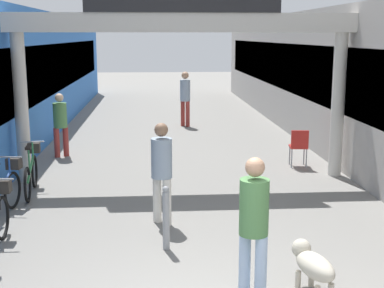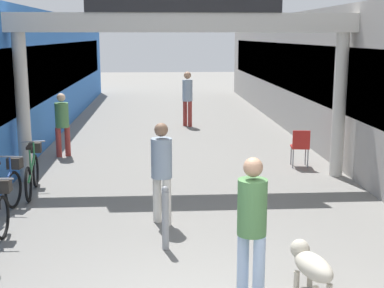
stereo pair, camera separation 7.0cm
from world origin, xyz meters
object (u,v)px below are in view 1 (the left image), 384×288
Objects in this scene: pedestrian_companion at (162,167)px; pedestrian_carrying_crate at (60,121)px; dog_on_leash at (312,264)px; bicycle_blue_third at (2,191)px; bollard_post_metal at (166,217)px; pedestrian_with_dog at (254,219)px; pedestrian_elderly_walking at (185,95)px; cafe_chair_red_nearer at (299,144)px; bicycle_green_farthest at (32,171)px.

pedestrian_companion is 1.04× the size of pedestrian_carrying_crate.
bicycle_blue_third is (-4.45, 3.12, 0.07)m from dog_on_leash.
pedestrian_companion is at bearing 92.09° from bollard_post_metal.
pedestrian_companion reaches higher than pedestrian_carrying_crate.
pedestrian_elderly_walking is (-0.07, 12.13, 0.10)m from pedestrian_with_dog.
pedestrian_elderly_walking reaches higher than cafe_chair_red_nearer.
bicycle_blue_third and bicycle_green_farthest have the same top height.
pedestrian_elderly_walking is 12.10m from dog_on_leash.
bicycle_blue_third reaches higher than dog_on_leash.
pedestrian_with_dog reaches higher than dog_on_leash.
pedestrian_with_dog is at bearing -109.77° from cafe_chair_red_nearer.
dog_on_leash is at bearing -40.47° from bollard_post_metal.
bollard_post_metal is at bearing -87.91° from pedestrian_companion.
bicycle_blue_third reaches higher than cafe_chair_red_nearer.
dog_on_leash is at bearing -35.03° from bicycle_blue_third.
pedestrian_with_dog reaches higher than bicycle_green_farthest.
pedestrian_companion reaches higher than bollard_post_metal.
pedestrian_with_dog is 1.88m from bollard_post_metal.
pedestrian_with_dog is at bearing -65.79° from pedestrian_carrying_crate.
pedestrian_companion is 1.19m from bollard_post_metal.
pedestrian_companion is 4.87m from cafe_chair_red_nearer.
pedestrian_with_dog is at bearing -89.67° from pedestrian_elderly_walking.
dog_on_leash is (0.73, 0.08, -0.61)m from pedestrian_with_dog.
bicycle_blue_third is at bearing 144.97° from dog_on_leash.
bicycle_green_farthest is (-4.26, 4.46, 0.07)m from dog_on_leash.
pedestrian_companion is at bearing 124.44° from dog_on_leash.
cafe_chair_red_nearer is (1.51, 6.15, 0.17)m from dog_on_leash.
pedestrian_carrying_crate is at bearing 165.17° from cafe_chair_red_nearer.
pedestrian_with_dog reaches higher than pedestrian_companion.
pedestrian_with_dog is 8.49m from pedestrian_carrying_crate.
bicycle_green_farthest is (0.19, 1.35, 0.00)m from bicycle_blue_third.
bicycle_green_farthest is (-3.52, 4.54, -0.54)m from pedestrian_with_dog.
pedestrian_with_dog is 1.91× the size of cafe_chair_red_nearer.
dog_on_leash is 6.17m from bicycle_green_farthest.
pedestrian_carrying_crate reaches higher than dog_on_leash.
pedestrian_elderly_walking is at bearing 85.13° from bollard_post_metal.
pedestrian_with_dog is 6.63m from cafe_chair_red_nearer.
pedestrian_companion is 2.01× the size of dog_on_leash.
pedestrian_with_dog is 0.92× the size of pedestrian_elderly_walking.
pedestrian_with_dog is at bearing -57.62° from bollard_post_metal.
dog_on_leash is (4.22, -7.67, -0.55)m from pedestrian_carrying_crate.
dog_on_leash is (0.80, -12.05, -0.70)m from pedestrian_elderly_walking.
bicycle_green_farthest is 3.95m from bollard_post_metal.
dog_on_leash is at bearing -103.77° from cafe_chair_red_nearer.
bicycle_blue_third is (-2.70, 0.58, -0.52)m from pedestrian_companion.
bollard_post_metal reaches higher than dog_on_leash.
bicycle_green_farthest is at bearing 127.80° from pedestrian_with_dog.
bicycle_green_farthest is at bearing -114.49° from pedestrian_elderly_walking.
pedestrian_companion reaches higher than bicycle_green_farthest.
pedestrian_carrying_crate is 1.71× the size of bollard_post_metal.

